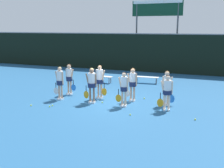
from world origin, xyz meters
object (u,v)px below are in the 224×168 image
Objects in this scene: tennis_ball_5 at (144,98)px; bench_far at (147,78)px; player_0 at (60,80)px; tennis_ball_0 at (195,119)px; tennis_ball_1 at (31,105)px; tennis_ball_4 at (102,102)px; player_6 at (133,82)px; tennis_ball_2 at (130,115)px; tennis_ball_7 at (50,106)px; player_3 at (167,89)px; player_2 at (124,87)px; tennis_ball_6 at (52,105)px; tennis_ball_3 at (119,96)px; scoreboard at (157,15)px; player_1 at (92,82)px; player_4 at (69,77)px; player_5 at (100,79)px; bench_courtside at (101,77)px; player_7 at (167,85)px.

bench_far is at bearing 101.92° from tennis_ball_5.
tennis_ball_0 is (6.78, -0.78, -0.97)m from player_0.
tennis_ball_1 is 0.99× the size of tennis_ball_4.
tennis_ball_1 is (-4.28, -2.57, -0.97)m from player_6.
tennis_ball_2 is (0.56, -2.19, -0.97)m from player_6.
player_0 reaches higher than tennis_ball_2.
tennis_ball_7 is (0.24, -1.36, -0.97)m from player_0.
player_3 is at bearing -47.24° from tennis_ball_5.
player_0 is 3.47m from player_2.
tennis_ball_7 is at bearing -143.62° from tennis_ball_4.
tennis_ball_6 is at bearing -118.31° from bench_far.
tennis_ball_5 is at bearing 39.64° from tennis_ball_4.
player_3 is 2.26m from tennis_ball_5.
tennis_ball_4 is 2.42m from tennis_ball_6.
player_6 is at bearing 142.56° from player_3.
tennis_ball_4 is (-1.29, -0.89, -0.97)m from player_6.
tennis_ball_3 is (-1.50, 2.80, 0.00)m from tennis_ball_2.
tennis_ball_4 is at bearing 36.38° from tennis_ball_7.
scoreboard reaches higher than tennis_ball_2.
tennis_ball_6 is (-1.53, -1.18, -1.02)m from player_1.
tennis_ball_1 is at bearing -98.74° from player_4.
player_6 is at bearing 30.95° from tennis_ball_1.
tennis_ball_6 is 0.19m from tennis_ball_7.
tennis_ball_6 is (-2.96, -6.76, -0.34)m from bench_far.
scoreboard is 11.25m from player_6.
tennis_ball_5 is at bearing -81.49° from scoreboard.
scoreboard is at bearing 96.99° from tennis_ball_2.
tennis_ball_0 and tennis_ball_3 have the same top height.
tennis_ball_5 is at bearing -1.22° from tennis_ball_3.
tennis_ball_2 is at bearing -35.15° from tennis_ball_4.
player_3 is (2.00, 0.13, 0.01)m from player_2.
player_5 reaches higher than tennis_ball_7.
player_2 reaches higher than tennis_ball_2.
bench_courtside is 4.95m from player_6.
player_6 is at bearing 83.10° from player_2.
player_3 is at bearing -29.06° from player_6.
tennis_ball_7 is at bearing -99.35° from tennis_ball_6.
tennis_ball_7 is at bearing -158.13° from player_2.
tennis_ball_7 is (-3.23, -1.35, -0.93)m from player_2.
player_5 is at bearing 137.93° from tennis_ball_2.
player_3 is 6.45m from tennis_ball_1.
player_4 is at bearing -178.97° from player_7.
player_6 is 24.97× the size of tennis_ball_7.
tennis_ball_2 is 3.18m from tennis_ball_3.
player_6 is 24.03× the size of tennis_ball_0.
bench_far is at bearing 119.13° from tennis_ball_0.
tennis_ball_5 is (-1.39, 1.51, -0.94)m from player_3.
tennis_ball_0 is at bearing 5.69° from tennis_ball_1.
player_7 is at bearing 19.04° from player_0.
tennis_ball_4 is at bearing -102.82° from tennis_ball_3.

